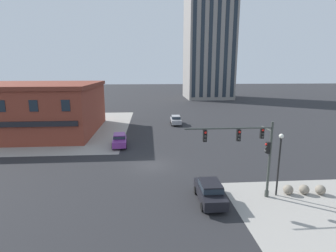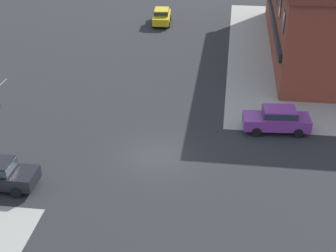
% 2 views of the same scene
% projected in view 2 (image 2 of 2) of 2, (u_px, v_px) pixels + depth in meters
% --- Properties ---
extents(ground_plane, '(320.00, 320.00, 0.00)m').
position_uv_depth(ground_plane, '(156.00, 156.00, 30.71)').
color(ground_plane, '#262628').
extents(car_main_northbound_near, '(2.15, 4.52, 1.68)m').
position_uv_depth(car_main_northbound_near, '(277.00, 119.00, 33.10)').
color(car_main_northbound_near, '#7A3389').
rests_on(car_main_northbound_near, ground).
extents(car_main_southbound_far, '(4.52, 2.13, 1.68)m').
position_uv_depth(car_main_southbound_far, '(162.00, 16.00, 54.32)').
color(car_main_southbound_far, gold).
rests_on(car_main_southbound_far, ground).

